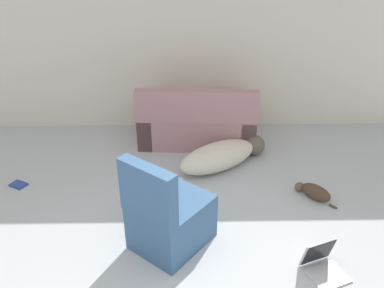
# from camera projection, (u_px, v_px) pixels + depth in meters

# --- Properties ---
(wall_back) EXTENTS (7.46, 0.06, 2.47)m
(wall_back) POSITION_uv_depth(u_px,v_px,m) (185.00, 47.00, 5.43)
(wall_back) COLOR beige
(wall_back) RESTS_ON ground_plane
(couch) EXTENTS (1.66, 0.97, 0.88)m
(couch) POSITION_uv_depth(u_px,v_px,m) (197.00, 123.00, 5.36)
(couch) COLOR #A3757A
(couch) RESTS_ON ground_plane
(dog) EXTENTS (1.42, 1.04, 0.33)m
(dog) POSITION_uv_depth(u_px,v_px,m) (222.00, 155.00, 4.76)
(dog) COLOR beige
(dog) RESTS_ON ground_plane
(cat) EXTENTS (0.40, 0.44, 0.17)m
(cat) POSITION_uv_depth(u_px,v_px,m) (314.00, 192.00, 4.17)
(cat) COLOR #473323
(cat) RESTS_ON ground_plane
(laptop_open) EXTENTS (0.41, 0.42, 0.27)m
(laptop_open) POSITION_uv_depth(u_px,v_px,m) (322.00, 262.00, 3.22)
(laptop_open) COLOR #B7B7BC
(laptop_open) RESTS_ON ground_plane
(book_blue) EXTENTS (0.23, 0.20, 0.02)m
(book_blue) POSITION_uv_depth(u_px,v_px,m) (18.00, 185.00, 4.42)
(book_blue) COLOR #28428E
(book_blue) RESTS_ON ground_plane
(side_chair) EXTENTS (0.87, 0.88, 0.97)m
(side_chair) POSITION_uv_depth(u_px,v_px,m) (168.00, 218.00, 3.40)
(side_chair) COLOR #385B84
(side_chair) RESTS_ON ground_plane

